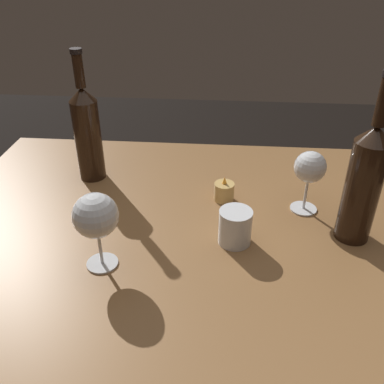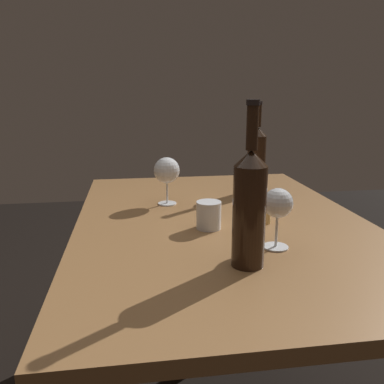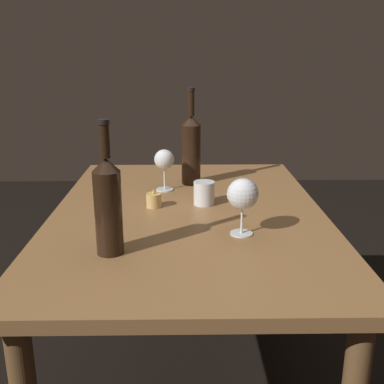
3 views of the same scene
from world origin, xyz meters
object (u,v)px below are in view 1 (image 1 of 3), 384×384
Objects in this scene: wine_glass_left at (96,217)px; wine_bottle_second at (364,182)px; wine_glass_right at (310,169)px; wine_bottle at (87,132)px; water_tumbler at (235,228)px; votive_candle at (224,192)px.

wine_bottle_second is at bearing 14.53° from wine_glass_left.
wine_glass_right is 0.59m from wine_bottle.
wine_bottle is 4.36× the size of water_tumbler.
wine_bottle_second reaches higher than water_tumbler.
water_tumbler is (-0.27, -0.04, -0.11)m from wine_bottle_second.
wine_glass_left is at bearing -132.47° from votive_candle.
votive_candle is at bearing 155.75° from wine_bottle_second.
wine_bottle_second is at bearing -18.57° from wine_bottle.
wine_glass_left is 0.38m from votive_candle.
wine_bottle_second is at bearing -24.25° from votive_candle.
wine_glass_left is at bearing -160.33° from water_tumbler.
votive_candle is at bearing 47.53° from wine_glass_left.
water_tumbler is (0.40, -0.26, -0.10)m from wine_bottle.
wine_glass_left reaches higher than votive_candle.
wine_bottle reaches higher than water_tumbler.
wine_glass_left is 0.48× the size of wine_bottle.
wine_glass_left is 2.52× the size of votive_candle.
wine_glass_left is 2.08× the size of water_tumbler.
wine_glass_right is 2.36× the size of votive_candle.
water_tumbler is (0.28, 0.10, -0.08)m from wine_glass_left.
water_tumbler is (-0.17, -0.14, -0.08)m from wine_glass_right.
votive_candle is (0.37, -0.09, -0.11)m from wine_bottle.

